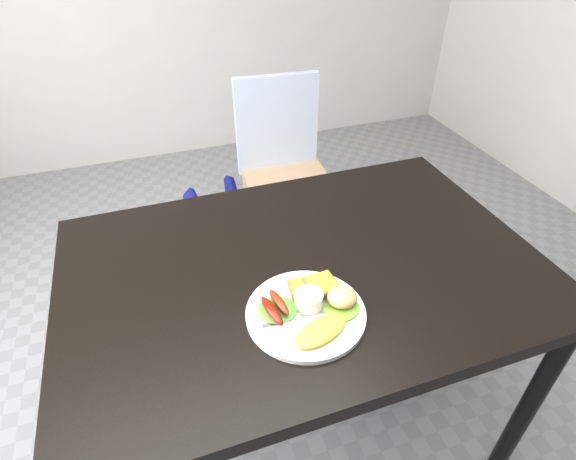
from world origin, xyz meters
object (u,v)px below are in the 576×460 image
(dining_table, at_px, (304,269))
(person, at_px, (293,155))
(plate, at_px, (306,313))
(dining_chair, at_px, (289,186))

(dining_table, relative_size, person, 0.88)
(dining_table, xyz_separation_m, plate, (-0.06, -0.16, 0.03))
(dining_table, relative_size, dining_chair, 3.23)
(plate, bearing_deg, dining_chair, 72.78)
(dining_table, xyz_separation_m, dining_chair, (0.25, 0.83, -0.28))
(dining_chair, xyz_separation_m, plate, (-0.31, -1.00, 0.31))
(dining_chair, distance_m, plate, 1.09)
(dining_table, height_order, person, person)
(person, distance_m, plate, 0.89)
(dining_table, bearing_deg, person, 72.74)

